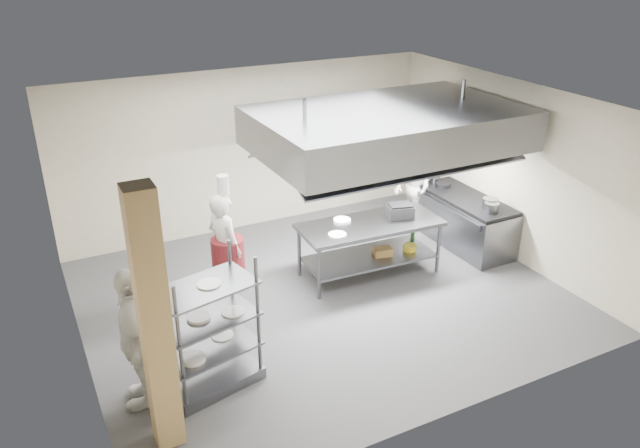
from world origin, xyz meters
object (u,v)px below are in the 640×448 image
island (369,248)px  cooking_range (464,222)px  chef_head (225,248)px  chef_line (412,188)px  chef_plating (136,337)px  pass_rack (208,325)px  stockpot (490,203)px  griddle (400,211)px

island → cooking_range: size_ratio=1.15×
chef_head → chef_line: (3.94, 0.86, -0.05)m
chef_head → chef_plating: chef_plating is taller
cooking_range → chef_line: size_ratio=1.22×
chef_line → chef_plating: chef_plating is taller
pass_rack → stockpot: (5.28, 1.15, 0.13)m
chef_line → chef_plating: 6.16m
island → chef_head: size_ratio=1.31×
chef_head → island: bearing=-117.1°
pass_rack → stockpot: size_ratio=6.75×
chef_plating → griddle: bearing=119.3°
pass_rack → cooking_range: pass_rack is taller
chef_head → stockpot: chef_head is taller
island → chef_head: bearing=176.6°
pass_rack → stockpot: pass_rack is taller
island → griddle: size_ratio=5.65×
chef_head → chef_plating: 2.38m
chef_line → griddle: chef_line is taller
chef_line → chef_plating: (-5.60, -2.57, 0.07)m
griddle → stockpot: griddle is taller
chef_plating → griddle: chef_plating is taller
island → chef_plating: chef_plating is taller
pass_rack → griddle: 4.02m
chef_line → chef_plating: size_ratio=0.92×
pass_rack → island: bearing=12.8°
island → stockpot: stockpot is taller
chef_head → cooking_range: bearing=-111.5°
cooking_range → griddle: 1.65m
chef_line → chef_plating: bearing=-61.7°
chef_plating → stockpot: bearing=111.7°
stockpot → chef_plating: bearing=-170.2°
pass_rack → cooking_range: size_ratio=0.86×
cooking_range → pass_rack: bearing=-161.9°
chef_head → griddle: size_ratio=4.30×
griddle → cooking_range: bearing=23.1°
cooking_range → chef_head: 4.45m
island → chef_line: chef_line is taller
cooking_range → stockpot: (0.03, -0.57, 0.57)m
chef_head → griddle: 2.91m
chef_head → griddle: bearing=-116.0°
chef_head → stockpot: bearing=-118.7°
stockpot → chef_line: bearing=108.5°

